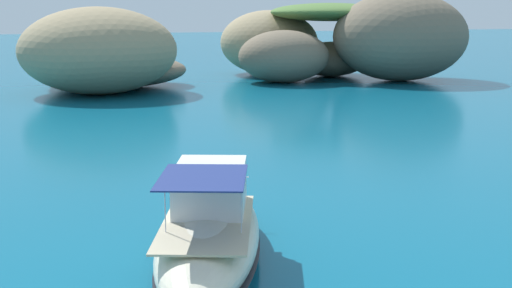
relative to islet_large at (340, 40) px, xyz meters
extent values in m
ellipsoid|color=#9E8966|center=(-5.67, 6.58, -0.46)|extent=(15.12, 15.04, 7.16)
ellipsoid|color=#756651|center=(4.95, -4.05, 0.46)|extent=(14.39, 12.14, 9.00)
ellipsoid|color=#84755B|center=(0.20, 2.66, -2.17)|extent=(12.37, 12.41, 3.75)
ellipsoid|color=#756651|center=(-6.98, -2.12, -1.43)|extent=(9.69, 8.00, 5.23)
ellipsoid|color=#517538|center=(-0.49, 1.65, 2.91)|extent=(12.79, 11.63, 1.93)
ellipsoid|color=#9E8966|center=(-25.38, -6.05, -0.28)|extent=(14.69, 13.54, 7.52)
ellipsoid|color=#756651|center=(-23.57, -1.39, -2.50)|extent=(14.85, 12.45, 3.09)
ellipsoid|color=#9E8966|center=(-25.48, 2.07, -0.96)|extent=(13.66, 14.19, 6.16)
ellipsoid|color=beige|center=(-25.51, -48.07, -3.23)|extent=(5.78, 10.00, 1.63)
ellipsoid|color=black|center=(-25.51, -48.07, -3.59)|extent=(5.89, 10.20, 0.20)
cube|color=#C6B793|center=(-25.74, -48.75, -2.54)|extent=(4.00, 5.77, 0.06)
cube|color=silver|center=(-25.36, -47.61, -1.83)|extent=(2.76, 3.18, 1.34)
cube|color=#2D4756|center=(-24.93, -46.32, -1.70)|extent=(1.87, 0.88, 0.71)
cylinder|color=silver|center=(-24.32, -44.52, -2.36)|extent=(1.92, 0.68, 0.04)
cube|color=navy|center=(-26.05, -49.66, -1.00)|extent=(3.04, 3.44, 0.04)
cylinder|color=silver|center=(-27.00, -49.34, -1.77)|extent=(0.03, 0.03, 1.53)
cylinder|color=silver|center=(-25.09, -49.98, -1.77)|extent=(0.03, 0.03, 1.53)
camera|label=1|loc=(-29.77, -66.43, 3.33)|focal=47.52mm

